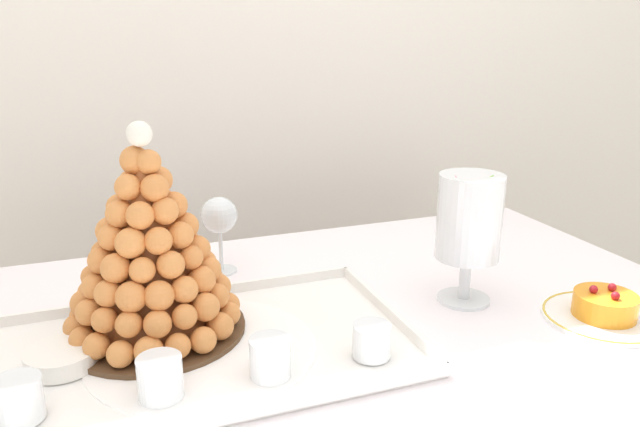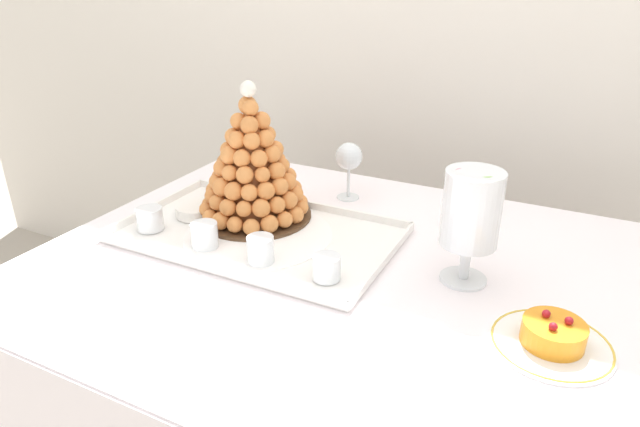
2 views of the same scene
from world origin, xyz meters
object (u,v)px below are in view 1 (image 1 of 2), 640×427
dessert_cup_mid_left (160,379)px  creme_brulee_ramekin (62,357)px  serving_tray (203,350)px  wine_glass (219,218)px  dessert_cup_left (18,401)px  dessert_cup_mid_right (371,342)px  dessert_cup_centre (270,359)px  macaron_goblet (469,220)px  croquembouche (150,253)px  fruit_tart_plate (604,310)px

dessert_cup_mid_left → creme_brulee_ramekin: bearing=134.6°
serving_tray → wine_glass: (0.09, 0.31, 0.11)m
dessert_cup_left → dessert_cup_mid_right: bearing=-1.8°
dessert_cup_centre → wine_glass: wine_glass is taller
serving_tray → macaron_goblet: bearing=2.7°
serving_tray → creme_brulee_ramekin: 0.20m
croquembouche → dessert_cup_centre: 0.25m
dessert_cup_centre → macaron_goblet: macaron_goblet is taller
creme_brulee_ramekin → dessert_cup_mid_left: bearing=-45.4°
croquembouche → dessert_cup_left: 0.27m
serving_tray → croquembouche: size_ratio=1.89×
dessert_cup_centre → fruit_tart_plate: size_ratio=0.29×
serving_tray → dessert_cup_mid_left: size_ratio=10.67×
croquembouche → creme_brulee_ramekin: size_ratio=3.30×
croquembouche → wine_glass: croquembouche is taller
macaron_goblet → croquembouche: bearing=174.0°
serving_tray → dessert_cup_centre: 0.13m
dessert_cup_mid_left → creme_brulee_ramekin: 0.18m
dessert_cup_left → dessert_cup_mid_left: 0.17m
creme_brulee_ramekin → fruit_tart_plate: fruit_tart_plate is taller
serving_tray → macaron_goblet: size_ratio=2.65×
dessert_cup_mid_right → fruit_tart_plate: same height
croquembouche → creme_brulee_ramekin: bearing=-157.2°
fruit_tart_plate → macaron_goblet: bearing=141.5°
dessert_cup_mid_left → fruit_tart_plate: 0.72m
macaron_goblet → serving_tray: bearing=-177.3°
fruit_tart_plate → dessert_cup_left: bearing=178.2°
dessert_cup_left → croquembouche: bearing=43.2°
dessert_cup_mid_right → macaron_goblet: bearing=28.1°
fruit_tart_plate → wine_glass: bearing=142.6°
serving_tray → creme_brulee_ramekin: creme_brulee_ramekin is taller
dessert_cup_left → fruit_tart_plate: size_ratio=0.31×
croquembouche → dessert_cup_mid_left: croquembouche is taller
dessert_cup_mid_right → fruit_tart_plate: 0.42m
dessert_cup_mid_left → macaron_goblet: macaron_goblet is taller
dessert_cup_mid_right → dessert_cup_mid_left: bearing=179.6°
dessert_cup_centre → dessert_cup_left: bearing=177.2°
dessert_cup_mid_right → croquembouche: bearing=147.2°
dessert_cup_mid_right → wine_glass: (-0.14, 0.41, 0.08)m
serving_tray → dessert_cup_mid_right: bearing=-25.1°
fruit_tart_plate → wine_glass: 0.71m
serving_tray → dessert_cup_centre: size_ratio=11.04×
dessert_cup_mid_left → creme_brulee_ramekin: (-0.12, 0.13, -0.01)m
dessert_cup_centre → dessert_cup_mid_left: bearing=179.0°
dessert_cup_centre → creme_brulee_ramekin: 0.30m
dessert_cup_left → creme_brulee_ramekin: size_ratio=0.61×
dessert_cup_left → wine_glass: bearing=50.3°
fruit_tart_plate → dessert_cup_mid_right: bearing=178.1°
serving_tray → croquembouche: bearing=127.0°
dessert_cup_left → creme_brulee_ramekin: 0.12m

